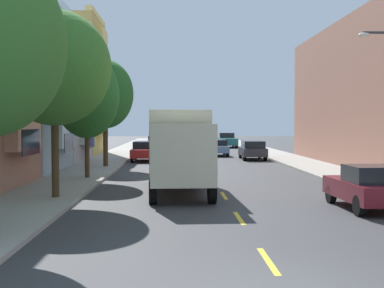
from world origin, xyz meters
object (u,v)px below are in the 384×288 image
Objects in this scene: parked_sedan_navy at (155,142)px; moving_sky_sedan at (217,147)px; delivery_box_truck at (178,146)px; street_tree_second at (54,68)px; street_tree_farthest at (105,94)px; parked_wagon_charcoal at (252,149)px; parked_hatchback_burgundy at (368,187)px; parked_wagon_red at (144,150)px; parked_pickup_teal at (227,140)px; street_tree_third at (87,96)px.

moving_sky_sedan is at bearing -67.64° from parked_sedan_navy.
street_tree_second is at bearing -152.43° from delivery_box_truck.
street_tree_farthest reaches higher than delivery_box_truck.
parked_wagon_charcoal is 24.44m from parked_hatchback_burgundy.
parked_wagon_red is 20.95m from parked_sedan_navy.
street_tree_farthest is 7.96m from parked_wagon_red.
street_tree_second is 14.26m from street_tree_farthest.
street_tree_farthest is at bearing -110.11° from parked_pickup_teal.
parked_wagon_red is 24.33m from parked_pickup_teal.
street_tree_third is 0.93× the size of street_tree_farthest.
street_tree_third is at bearing -125.41° from parked_wagon_charcoal.
street_tree_farthest is 13.75m from parked_wagon_charcoal.
moving_sky_sedan is (6.03, -14.67, 0.00)m from parked_sedan_navy.
parked_hatchback_burgundy is at bearing -37.18° from delivery_box_truck.
parked_hatchback_burgundy is (10.89, -2.38, -4.17)m from street_tree_second.
delivery_box_truck is (4.59, 2.40, -3.00)m from street_tree_second.
parked_wagon_charcoal is at bearing -90.34° from parked_pickup_teal.
moving_sky_sedan is (6.10, 6.28, -0.05)m from parked_wagon_red.
parked_sedan_navy is (-2.42, 39.41, -1.18)m from delivery_box_truck.
parked_wagon_red is 1.04× the size of parked_sedan_navy.
delivery_box_truck is 7.99m from parked_hatchback_burgundy.
parked_pickup_teal is (-0.14, 45.97, 0.07)m from parked_hatchback_burgundy.
street_tree_third reaches higher than delivery_box_truck.
street_tree_second reaches higher than parked_hatchback_burgundy.
street_tree_farthest is 0.84× the size of delivery_box_truck.
street_tree_second reaches higher than parked_wagon_red.
parked_pickup_teal is at bearing 81.51° from delivery_box_truck.
moving_sky_sedan is at bearing 81.70° from delivery_box_truck.
parked_wagon_red is 8.61m from parked_wagon_charcoal.
parked_wagon_charcoal is at bearing -64.52° from moving_sky_sedan.
street_tree_third is 34.92m from parked_sedan_navy.
street_tree_third is 18.65m from parked_wagon_charcoal.
parked_pickup_teal is at bearing 81.22° from moving_sky_sedan.
street_tree_farthest is at bearing -107.65° from parked_wagon_red.
street_tree_farthest is at bearing -143.68° from parked_wagon_charcoal.
street_tree_second is 1.48× the size of parked_wagon_red.
street_tree_farthest reaches higher than moving_sky_sedan.
moving_sky_sedan is (3.61, 24.74, -1.18)m from delivery_box_truck.
moving_sky_sedan is (-2.69, 29.51, -0.01)m from parked_hatchback_burgundy.
street_tree_second is at bearing -90.00° from street_tree_third.
parked_pickup_teal is at bearing 73.58° from street_tree_third.
parked_hatchback_burgundy is at bearing -84.80° from moving_sky_sedan.
moving_sky_sedan is at bearing 67.71° from street_tree_third.
delivery_box_truck is at bearing -86.48° from parked_sedan_navy.
parked_wagon_red is at bearing 97.70° from delivery_box_truck.
street_tree_second is at bearing -115.70° from parked_wagon_charcoal.
delivery_box_truck reaches higher than parked_wagon_charcoal.
moving_sky_sedan is (-2.42, 5.07, -0.05)m from parked_wagon_charcoal.
street_tree_third is 14.88m from parked_hatchback_burgundy.
parked_wagon_red is (2.10, 20.85, -4.12)m from street_tree_second.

